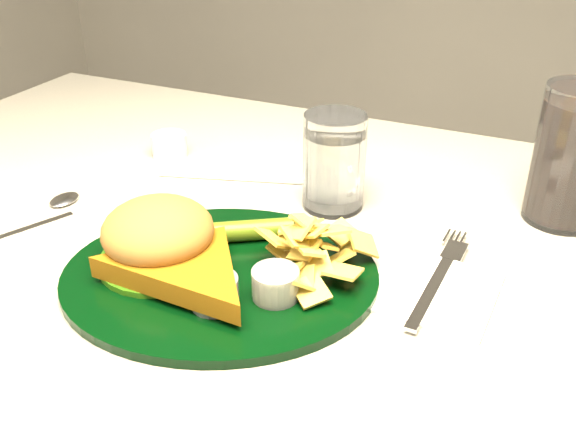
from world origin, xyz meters
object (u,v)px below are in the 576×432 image
(water_glass, at_px, (334,162))
(cola_glass, at_px, (573,156))
(fork_napkin, at_px, (433,287))
(dinner_plate, at_px, (219,250))

(water_glass, height_order, cola_glass, cola_glass)
(cola_glass, bearing_deg, fork_napkin, -116.12)
(dinner_plate, relative_size, cola_glass, 1.98)
(water_glass, relative_size, fork_napkin, 0.70)
(water_glass, bearing_deg, fork_napkin, -39.84)
(dinner_plate, distance_m, water_glass, 0.19)
(dinner_plate, height_order, cola_glass, cola_glass)
(water_glass, relative_size, cola_glass, 0.73)
(dinner_plate, xyz_separation_m, water_glass, (0.04, 0.18, 0.02))
(dinner_plate, relative_size, fork_napkin, 1.90)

